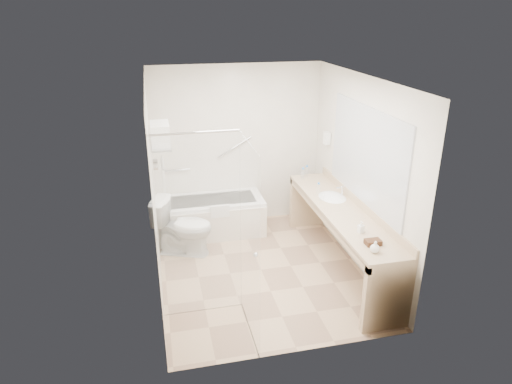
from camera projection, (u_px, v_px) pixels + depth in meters
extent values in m
plane|color=tan|center=(261.00, 270.00, 6.08)|extent=(3.20, 3.20, 0.00)
cube|color=silver|center=(262.00, 79.00, 5.14)|extent=(2.60, 3.20, 0.10)
cube|color=silver|center=(237.00, 146.00, 7.05)|extent=(2.60, 0.10, 2.50)
cube|color=silver|center=(302.00, 243.00, 4.16)|extent=(2.60, 0.10, 2.50)
cube|color=silver|center=(154.00, 191.00, 5.34)|extent=(0.10, 3.20, 2.50)
cube|color=silver|center=(359.00, 174.00, 5.88)|extent=(0.10, 3.20, 2.50)
cube|color=white|center=(211.00, 216.00, 7.00)|extent=(1.60, 0.70, 0.55)
cube|color=beige|center=(214.00, 227.00, 6.68)|extent=(1.60, 0.02, 0.50)
cube|color=silver|center=(220.00, 211.00, 6.62)|extent=(0.28, 0.06, 0.18)
cylinder|color=silver|center=(177.00, 170.00, 6.93)|extent=(0.40, 0.03, 0.03)
cylinder|color=silver|center=(235.00, 147.00, 7.01)|extent=(0.53, 0.03, 0.33)
cube|color=silver|center=(199.00, 228.00, 4.88)|extent=(0.90, 0.01, 2.10)
cube|color=silver|center=(249.00, 244.00, 4.56)|extent=(0.02, 0.90, 2.10)
cylinder|color=silver|center=(195.00, 133.00, 4.48)|extent=(0.90, 0.02, 0.02)
sphere|color=silver|center=(256.00, 255.00, 4.45)|extent=(0.05, 0.05, 0.05)
cylinder|color=silver|center=(155.00, 164.00, 4.05)|extent=(0.04, 0.10, 0.10)
cube|color=silver|center=(161.00, 145.00, 5.51)|extent=(0.24, 0.55, 0.02)
cylinder|color=silver|center=(162.00, 162.00, 5.60)|extent=(0.02, 0.55, 0.02)
cube|color=silver|center=(163.00, 175.00, 5.66)|extent=(0.03, 0.42, 0.32)
cube|color=silver|center=(161.00, 141.00, 5.49)|extent=(0.22, 0.40, 0.08)
cube|color=silver|center=(160.00, 134.00, 5.46)|extent=(0.22, 0.40, 0.08)
cube|color=silver|center=(159.00, 127.00, 5.43)|extent=(0.22, 0.40, 0.08)
cube|color=tan|center=(342.00, 211.00, 5.85)|extent=(0.55, 2.70, 0.05)
cube|color=tan|center=(361.00, 204.00, 5.87)|extent=(0.03, 2.70, 0.10)
cube|color=tan|center=(323.00, 217.00, 5.81)|extent=(0.04, 2.70, 0.08)
cube|color=tan|center=(387.00, 297.00, 4.82)|extent=(0.55, 0.08, 0.80)
cube|color=tan|center=(307.00, 202.00, 7.19)|extent=(0.55, 0.08, 0.80)
ellipsoid|color=white|center=(332.00, 199.00, 6.21)|extent=(0.40, 0.52, 0.14)
cylinder|color=silver|center=(343.00, 191.00, 6.20)|extent=(0.03, 0.03, 0.14)
cube|color=#B7BCC4|center=(366.00, 155.00, 5.63)|extent=(0.02, 2.00, 1.20)
cube|color=white|center=(327.00, 138.00, 6.74)|extent=(0.08, 0.10, 0.18)
imported|color=white|center=(183.00, 227.00, 6.36)|extent=(0.93, 0.72, 0.80)
cube|color=#452918|center=(373.00, 242.00, 4.95)|extent=(0.17, 0.12, 0.06)
imported|color=white|center=(361.00, 230.00, 5.22)|extent=(0.09, 0.15, 0.06)
imported|color=white|center=(375.00, 248.00, 4.78)|extent=(0.11, 0.14, 0.10)
cylinder|color=silver|center=(318.00, 189.00, 6.26)|extent=(0.05, 0.05, 0.16)
cylinder|color=#2881E4|center=(319.00, 183.00, 6.22)|extent=(0.03, 0.03, 0.02)
cylinder|color=silver|center=(303.00, 174.00, 6.83)|extent=(0.06, 0.06, 0.16)
cylinder|color=#2881E4|center=(303.00, 168.00, 6.79)|extent=(0.03, 0.03, 0.02)
cylinder|color=silver|center=(307.00, 172.00, 6.93)|extent=(0.06, 0.06, 0.16)
cylinder|color=#2881E4|center=(307.00, 166.00, 6.89)|extent=(0.03, 0.03, 0.02)
cylinder|color=silver|center=(302.00, 174.00, 6.92)|extent=(0.08, 0.08, 0.09)
cylinder|color=silver|center=(322.00, 197.00, 6.08)|extent=(0.09, 0.09, 0.09)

